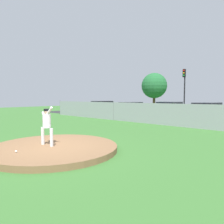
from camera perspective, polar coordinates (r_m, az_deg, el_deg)
The scene contains 13 objects.
ground_plane at distance 12.91m, azimuth 8.02°, elevation -5.59°, with size 80.00×80.00×0.00m, color #386B2D.
asphalt_strip at distance 20.39m, azimuth 22.00°, elevation -2.32°, with size 44.00×7.00×0.01m, color #2B2B2D.
pitchers_mound at distance 8.81m, azimuth -15.54°, elevation -9.50°, with size 5.07×5.07×0.21m, color brown.
pitcher_youth at distance 8.75m, azimuth -17.42°, elevation -2.88°, with size 0.80×0.32×1.58m.
baseball at distance 8.17m, azimuth -24.72°, elevation -9.74°, with size 0.07×0.07×0.07m, color white.
chainlink_fence at distance 16.22m, azimuth 16.26°, elevation -0.75°, with size 30.30×0.07×1.79m.
parked_car_white at distance 26.61m, azimuth -2.69°, elevation 1.11°, with size 1.84×4.34×1.70m.
parked_car_teal at distance 21.03m, azimuth 15.42°, elevation 0.23°, with size 2.17×4.57×1.72m.
parked_car_champagne at distance 19.69m, azimuth 24.45°, elevation -0.23°, with size 1.99×4.73×1.70m.
parked_car_red at distance 23.59m, azimuth 5.16°, elevation 0.65°, with size 1.90×4.47×1.62m.
traffic_cone_orange at distance 25.02m, azimuth 0.95°, elevation -0.32°, with size 0.40×0.40×0.55m.
traffic_light_near at distance 25.15m, azimuth 19.14°, elevation 7.11°, with size 0.28×0.46×5.32m.
tree_bushy_near at distance 33.95m, azimuth 11.45°, elevation 7.04°, with size 4.00×4.00×6.01m.
Camera 1 is at (7.36, -4.40, 2.14)m, focal length 33.49 mm.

